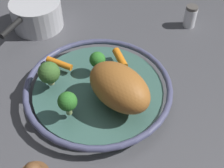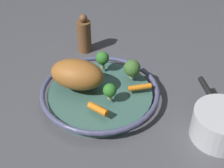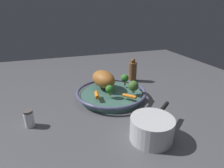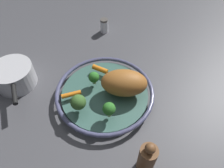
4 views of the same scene
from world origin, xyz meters
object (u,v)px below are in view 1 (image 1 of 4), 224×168
(salt_shaker, at_px, (190,16))
(saucepan, at_px, (37,14))
(baby_carrot_right, at_px, (59,63))
(serving_bowl, at_px, (98,90))
(baby_carrot_left, at_px, (120,58))
(broccoli_floret_small, at_px, (97,60))
(broccoli_floret_mid, at_px, (49,73))
(roast_chicken_piece, at_px, (119,87))
(broccoli_floret_edge, at_px, (67,102))

(salt_shaker, relative_size, saucepan, 0.33)
(baby_carrot_right, bearing_deg, serving_bowl, 118.62)
(baby_carrot_left, relative_size, saucepan, 0.30)
(salt_shaker, xyz_separation_m, saucepan, (0.41, -0.22, 0.01))
(broccoli_floret_small, distance_m, saucepan, 0.30)
(salt_shaker, height_order, saucepan, saucepan)
(serving_bowl, height_order, broccoli_floret_small, broccoli_floret_small)
(broccoli_floret_small, bearing_deg, saucepan, -79.16)
(salt_shaker, bearing_deg, broccoli_floret_mid, 8.82)
(serving_bowl, height_order, roast_chicken_piece, roast_chicken_piece)
(baby_carrot_right, distance_m, broccoli_floret_edge, 0.15)
(broccoli_floret_small, relative_size, saucepan, 0.24)
(baby_carrot_left, bearing_deg, baby_carrot_right, -21.70)
(serving_bowl, distance_m, saucepan, 0.35)
(baby_carrot_right, distance_m, salt_shaker, 0.43)
(broccoli_floret_small, bearing_deg, serving_bowl, 64.00)
(serving_bowl, height_order, salt_shaker, salt_shaker)
(broccoli_floret_mid, height_order, broccoli_floret_edge, broccoli_floret_mid)
(baby_carrot_right, bearing_deg, salt_shaker, -176.48)
(serving_bowl, relative_size, broccoli_floret_small, 7.04)
(roast_chicken_piece, bearing_deg, serving_bowl, -72.21)
(roast_chicken_piece, distance_m, salt_shaker, 0.41)
(salt_shaker, bearing_deg, serving_bowl, 18.93)
(broccoli_floret_edge, bearing_deg, baby_carrot_left, -152.36)
(broccoli_floret_edge, xyz_separation_m, broccoli_floret_small, (-0.11, -0.09, -0.01))
(serving_bowl, xyz_separation_m, broccoli_floret_small, (-0.02, -0.05, 0.05))
(broccoli_floret_small, xyz_separation_m, salt_shaker, (-0.35, -0.08, -0.04))
(baby_carrot_right, height_order, broccoli_floret_mid, broccoli_floret_mid)
(broccoli_floret_small, bearing_deg, baby_carrot_right, -34.97)
(baby_carrot_left, height_order, broccoli_floret_mid, broccoli_floret_mid)
(baby_carrot_left, xyz_separation_m, salt_shaker, (-0.29, -0.08, -0.02))
(broccoli_floret_mid, relative_size, salt_shaker, 0.88)
(broccoli_floret_small, bearing_deg, baby_carrot_left, 179.18)
(serving_bowl, bearing_deg, salt_shaker, -161.07)
(roast_chicken_piece, distance_m, broccoli_floret_edge, 0.11)
(broccoli_floret_edge, distance_m, saucepan, 0.40)
(baby_carrot_left, relative_size, salt_shaker, 0.89)
(roast_chicken_piece, xyz_separation_m, saucepan, (0.05, -0.41, -0.04))
(roast_chicken_piece, relative_size, salt_shaker, 2.31)
(baby_carrot_right, height_order, broccoli_floret_edge, broccoli_floret_edge)
(broccoli_floret_mid, relative_size, broccoli_floret_small, 1.21)
(baby_carrot_left, distance_m, baby_carrot_right, 0.15)
(serving_bowl, xyz_separation_m, broccoli_floret_mid, (0.09, -0.06, 0.05))
(baby_carrot_left, bearing_deg, broccoli_floret_small, -0.82)
(roast_chicken_piece, xyz_separation_m, broccoli_floret_edge, (0.11, -0.02, -0.00))
(baby_carrot_left, relative_size, broccoli_floret_small, 1.22)
(roast_chicken_piece, distance_m, broccoli_floret_small, 0.11)
(roast_chicken_piece, height_order, saucepan, roast_chicken_piece)
(baby_carrot_left, bearing_deg, salt_shaker, -164.15)
(baby_carrot_right, distance_m, broccoli_floret_mid, 0.07)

